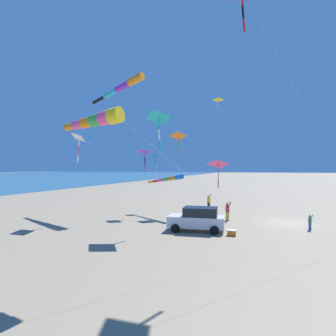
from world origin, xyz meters
TOP-DOWN VIEW (x-y plane):
  - ground_plane at (0.00, 0.00)m, footprint 600.00×600.00m
  - parked_car at (-6.75, -5.85)m, footprint 4.44×2.36m
  - cooler_box at (-4.10, -6.53)m, footprint 0.62×0.42m
  - person_adult_flyer at (-4.95, -0.87)m, footprint 0.63×0.65m
  - person_child_green_jacket at (1.63, -2.73)m, footprint 0.39×0.44m
  - person_child_grey_jacket at (-7.76, 5.47)m, footprint 0.56×0.44m
  - kite_windsock_red_high_left at (-16.79, 1.25)m, footprint 11.08×2.87m
  - kite_windsock_blue_topmost at (-9.43, -15.45)m, footprint 10.31×6.84m
  - kite_delta_rainbow_low_near at (-6.63, 5.26)m, footprint 4.57×6.05m
  - kite_delta_striped_overhead at (-13.55, -0.36)m, footprint 14.61×1.22m
  - kite_delta_black_fish_shape at (-17.81, -5.52)m, footprint 16.08×6.81m
  - kite_delta_orange_high_right at (-13.63, 2.93)m, footprint 4.86×9.60m
  - kite_delta_checkered_midright at (-6.12, 1.29)m, footprint 3.02×8.58m
  - kite_windsock_long_streamer_left at (-10.79, -0.52)m, footprint 17.53×3.05m
  - kite_delta_yellow_midlevel at (-9.71, -6.33)m, footprint 13.97×1.63m
  - kite_delta_magenta_far_left at (-10.40, 1.59)m, footprint 6.34×7.28m

SIDE VIEW (x-z plane):
  - ground_plane at x=0.00m, z-range 0.00..0.00m
  - cooler_box at x=-4.10m, z-range 0.00..0.42m
  - person_child_green_jacket at x=1.63m, z-range 0.06..1.32m
  - parked_car at x=-6.75m, z-range 0.03..1.88m
  - person_adult_flyer at x=-4.95m, z-range 0.08..1.89m
  - person_child_grey_jacket at x=-7.76m, z-range 0.08..1.96m
  - kite_windsock_long_streamer_left at x=-10.79m, z-range 1.65..5.97m
  - kite_delta_checkered_midright at x=-6.12m, z-range 2.37..8.15m
  - kite_delta_orange_high_right at x=-13.63m, z-range 3.03..9.66m
  - kite_delta_striped_overhead at x=-13.55m, z-range 3.15..10.03m
  - kite_windsock_blue_topmost at x=-9.43m, z-range 3.33..11.00m
  - kite_delta_black_fish_shape at x=-17.81m, z-range 3.60..11.74m
  - kite_delta_magenta_far_left at x=-10.40m, z-range 3.94..12.70m
  - kite_delta_yellow_midlevel at x=-9.71m, z-range 4.11..13.52m
  - kite_delta_rainbow_low_near at x=-6.63m, z-range 6.24..19.33m
  - kite_windsock_red_high_left at x=-16.79m, z-range 6.57..21.96m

